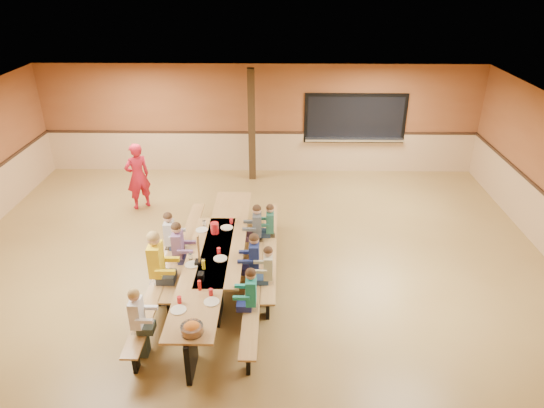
{
  "coord_description": "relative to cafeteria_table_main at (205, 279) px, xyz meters",
  "views": [
    {
      "loc": [
        0.54,
        -7.93,
        5.39
      ],
      "look_at": [
        0.4,
        0.51,
        1.15
      ],
      "focal_mm": 32.0,
      "sensor_mm": 36.0,
      "label": 1
    }
  ],
  "objects": [
    {
      "name": "ground",
      "position": [
        0.71,
        1.13,
        -0.53
      ],
      "size": [
        12.0,
        12.0,
        0.0
      ],
      "primitive_type": "plane",
      "color": "olive",
      "rests_on": "ground"
    },
    {
      "name": "room_envelope",
      "position": [
        0.71,
        1.13,
        0.16
      ],
      "size": [
        12.04,
        10.04,
        3.02
      ],
      "color": "brown",
      "rests_on": "ground"
    },
    {
      "name": "kitchen_pass_through",
      "position": [
        3.31,
        6.09,
        0.96
      ],
      "size": [
        2.78,
        0.28,
        1.38
      ],
      "color": "black",
      "rests_on": "ground"
    },
    {
      "name": "structural_post",
      "position": [
        0.51,
        5.53,
        0.97
      ],
      "size": [
        0.18,
        0.18,
        3.0
      ],
      "primitive_type": "cube",
      "color": "black",
      "rests_on": "ground"
    },
    {
      "name": "cafeteria_table_main",
      "position": [
        0.0,
        0.0,
        0.0
      ],
      "size": [
        1.91,
        3.7,
        0.74
      ],
      "color": "#A77842",
      "rests_on": "ground"
    },
    {
      "name": "cafeteria_table_second",
      "position": [
        0.25,
        1.23,
        0.0
      ],
      "size": [
        1.91,
        3.7,
        0.74
      ],
      "color": "#A77842",
      "rests_on": "ground"
    },
    {
      "name": "seated_child_white_left",
      "position": [
        -0.83,
        -1.22,
        0.07
      ],
      "size": [
        0.36,
        0.29,
        1.18
      ],
      "primitive_type": null,
      "color": "white",
      "rests_on": "ground"
    },
    {
      "name": "seated_adult_yellow",
      "position": [
        -0.83,
        0.05,
        0.17
      ],
      "size": [
        0.46,
        0.37,
        1.39
      ],
      "primitive_type": null,
      "color": "yellow",
      "rests_on": "ground"
    },
    {
      "name": "seated_child_grey_left",
      "position": [
        -0.83,
        1.12,
        0.07
      ],
      "size": [
        0.36,
        0.3,
        1.19
      ],
      "primitive_type": null,
      "color": "#BABABA",
      "rests_on": "ground"
    },
    {
      "name": "seated_child_teal_right",
      "position": [
        0.83,
        -0.66,
        0.06
      ],
      "size": [
        0.35,
        0.29,
        1.18
      ],
      "primitive_type": null,
      "color": "teal",
      "rests_on": "ground"
    },
    {
      "name": "seated_child_navy_right",
      "position": [
        0.83,
        0.34,
        0.08
      ],
      "size": [
        0.37,
        0.3,
        1.21
      ],
      "primitive_type": null,
      "color": "navy",
      "rests_on": "ground"
    },
    {
      "name": "seated_child_char_right",
      "position": [
        0.83,
        1.47,
        0.07
      ],
      "size": [
        0.36,
        0.3,
        1.19
      ],
      "primitive_type": null,
      "color": "#494E52",
      "rests_on": "ground"
    },
    {
      "name": "seated_child_purple_sec",
      "position": [
        -0.57,
        0.65,
        0.09
      ],
      "size": [
        0.38,
        0.31,
        1.24
      ],
      "primitive_type": null,
      "color": "slate",
      "rests_on": "ground"
    },
    {
      "name": "seated_child_green_sec",
      "position": [
        1.08,
        1.62,
        0.04
      ],
      "size": [
        0.33,
        0.27,
        1.13
      ],
      "primitive_type": null,
      "color": "#26614D",
      "rests_on": "ground"
    },
    {
      "name": "seated_child_tan_sec",
      "position": [
        1.08,
        0.04,
        0.04
      ],
      "size": [
        0.33,
        0.27,
        1.14
      ],
      "primitive_type": null,
      "color": "#B0AB89",
      "rests_on": "ground"
    },
    {
      "name": "standing_woman",
      "position": [
        -2.12,
        3.72,
        0.29
      ],
      "size": [
        0.71,
        0.67,
        1.63
      ],
      "primitive_type": "imported",
      "rotation": [
        0.0,
        0.0,
        3.8
      ],
      "color": "#B31424",
      "rests_on": "ground"
    },
    {
      "name": "punch_pitcher",
      "position": [
        0.03,
        1.2,
        0.32
      ],
      "size": [
        0.16,
        0.16,
        0.22
      ],
      "primitive_type": "cylinder",
      "color": "red",
      "rests_on": "cafeteria_table_main"
    },
    {
      "name": "chip_bowl",
      "position": [
        0.05,
        -1.58,
        0.29
      ],
      "size": [
        0.32,
        0.32,
        0.15
      ],
      "primitive_type": null,
      "color": "orange",
      "rests_on": "cafeteria_table_main"
    },
    {
      "name": "napkin_dispenser",
      "position": [
        -0.01,
        -0.33,
        0.28
      ],
      "size": [
        0.1,
        0.14,
        0.13
      ],
      "primitive_type": "cube",
      "color": "black",
      "rests_on": "cafeteria_table_main"
    },
    {
      "name": "condiment_mustard",
      "position": [
        -0.01,
        -0.01,
        0.3
      ],
      "size": [
        0.06,
        0.06,
        0.17
      ],
      "primitive_type": "cylinder",
      "color": "yellow",
      "rests_on": "cafeteria_table_main"
    },
    {
      "name": "condiment_ketchup",
      "position": [
        0.01,
        -0.59,
        0.3
      ],
      "size": [
        0.06,
        0.06,
        0.17
      ],
      "primitive_type": "cylinder",
      "color": "#B2140F",
      "rests_on": "cafeteria_table_main"
    },
    {
      "name": "table_paddle",
      "position": [
        -0.1,
        0.14,
        0.35
      ],
      "size": [
        0.16,
        0.16,
        0.56
      ],
      "color": "black",
      "rests_on": "cafeteria_table_main"
    },
    {
      "name": "place_settings",
      "position": [
        0.0,
        0.0,
        0.27
      ],
      "size": [
        0.65,
        3.3,
        0.11
      ],
      "primitive_type": null,
      "color": "beige",
      "rests_on": "cafeteria_table_main"
    }
  ]
}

